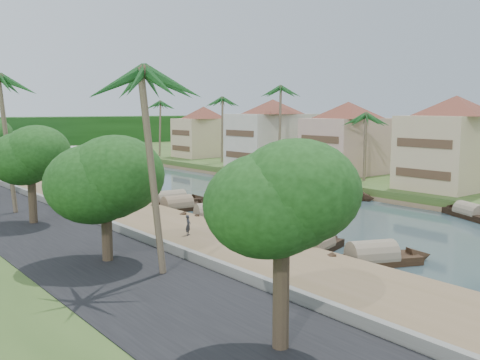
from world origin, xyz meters
TOP-DOWN VIEW (x-y plane):
  - ground at (0.00, 0.00)m, footprint 220.00×220.00m
  - left_bank at (-16.00, 20.00)m, footprint 10.00×180.00m
  - right_bank at (19.00, 20.00)m, footprint 16.00×180.00m
  - retaining_wall at (-20.20, 20.00)m, footprint 0.40×180.00m
  - far_right_fill at (56.00, 20.00)m, footprint 60.00×220.00m
  - treeline at (0.00, 100.00)m, footprint 120.00×14.00m
  - bridge at (0.00, 72.00)m, footprint 28.00×4.00m
  - building_near at (18.99, -2.00)m, footprint 14.85×14.85m
  - building_mid at (19.99, 14.00)m, footprint 14.11×14.11m
  - building_far at (18.99, 28.00)m, footprint 15.59×15.59m
  - building_distant at (19.99, 48.00)m, footprint 12.62×12.62m
  - sampan_0 at (-9.16, -12.66)m, footprint 8.79×5.23m
  - sampan_1 at (-9.90, -8.33)m, footprint 8.07×3.94m
  - sampan_2 at (-9.01, -4.68)m, footprint 9.13×3.63m
  - sampan_3 at (-9.05, -3.31)m, footprint 7.05×4.23m
  - sampan_4 at (-9.18, -0.29)m, footprint 8.08×2.22m
  - sampan_5 at (-9.19, 3.49)m, footprint 7.19×3.92m
  - sampan_6 at (-9.28, 4.75)m, footprint 8.46×4.23m
  - sampan_7 at (-9.12, 10.77)m, footprint 8.44×2.54m
  - sampan_8 at (-9.32, 14.26)m, footprint 6.26×1.77m
  - sampan_9 at (-8.05, 13.89)m, footprint 9.23×2.75m
  - sampan_10 at (-10.13, 19.93)m, footprint 6.46×2.94m
  - sampan_11 at (-8.85, 26.51)m, footprint 7.39×3.39m
  - sampan_12 at (-9.51, 25.83)m, footprint 9.11×2.79m
  - sampan_13 at (-9.78, 32.56)m, footprint 8.08×3.05m
  - sampan_14 at (9.93, -8.98)m, footprint 4.71×8.19m
  - sampan_15 at (9.62, 5.97)m, footprint 2.80×8.74m
  - sampan_16 at (9.25, 23.76)m, footprint 3.72×8.84m
  - canoe_1 at (-5.19, -0.99)m, footprint 4.79×1.15m
  - canoe_2 at (-9.84, 21.00)m, footprint 5.52×0.94m
  - palm_1 at (16.00, 7.90)m, footprint 3.20×3.20m
  - palm_2 at (15.00, 22.13)m, footprint 3.20×3.20m
  - palm_3 at (16.00, 37.06)m, footprint 3.20×3.20m
  - palm_4 at (-23.00, -9.71)m, footprint 3.20×3.20m
  - palm_5 at (-24.00, 12.33)m, footprint 3.20×3.20m
  - palm_7 at (14.00, 53.76)m, footprint 3.20×3.20m
  - tree_0 at (-24.00, -19.99)m, footprint 4.47×4.47m
  - tree_1 at (-24.00, -5.64)m, footprint 5.44×5.44m
  - tree_2 at (-24.00, 7.30)m, footprint 4.86×4.86m
  - tree_6 at (24.00, 29.50)m, footprint 4.69×4.69m
  - person_near at (-15.72, -1.29)m, footprint 0.64×0.62m
  - person_far at (-16.98, 14.99)m, footprint 0.94×0.92m

SIDE VIEW (x-z plane):
  - ground at x=0.00m, z-range 0.00..0.00m
  - canoe_2 at x=-9.84m, z-range -0.30..0.50m
  - canoe_1 at x=-5.19m, z-range -0.28..0.48m
  - left_bank at x=-16.00m, z-range 0.00..0.80m
  - sampan_10 at x=-10.13m, z-range -0.50..1.31m
  - sampan_3 at x=-9.05m, z-range -0.57..1.38m
  - sampan_8 at x=-9.32m, z-range -0.58..1.40m
  - sampan_14 at x=9.93m, z-range -0.61..1.43m
  - sampan_11 at x=-8.85m, z-range -0.64..1.46m
  - sampan_16 at x=9.25m, z-range -0.65..1.48m
  - sampan_12 at x=-9.51m, z-range -0.66..1.49m
  - sampan_13 at x=-9.78m, z-range -0.67..1.50m
  - sampan_7 at x=-9.12m, z-range -0.69..1.52m
  - sampan_5 at x=-9.19m, z-range -0.70..1.54m
  - sampan_4 at x=-9.18m, z-range -0.72..1.55m
  - sampan_9 at x=-8.05m, z-range -0.73..1.56m
  - sampan_15 at x=9.62m, z-range -0.73..1.56m
  - sampan_0 at x=-9.16m, z-range -0.74..1.57m
  - sampan_2 at x=-9.01m, z-range -0.75..1.59m
  - sampan_1 at x=-9.90m, z-range -0.75..1.58m
  - sampan_6 at x=-9.28m, z-range -0.80..1.64m
  - far_right_fill at x=56.00m, z-range 0.00..1.15m
  - right_bank at x=19.00m, z-range 0.00..1.20m
  - retaining_wall at x=-20.20m, z-range 0.80..1.90m
  - person_near at x=-15.72m, z-range 0.80..2.29m
  - person_far at x=-16.98m, z-range 0.80..2.33m
  - bridge at x=0.00m, z-range 0.52..2.92m
  - treeline at x=0.00m, z-range 0.00..8.00m
  - building_distant at x=19.99m, z-range 1.28..10.48m
  - tree_1 at x=-24.00m, z-range 2.53..9.39m
  - building_mid at x=19.99m, z-range 1.28..10.98m
  - building_near at x=18.99m, z-range 1.28..11.48m
  - building_far at x=18.99m, z-range 1.28..11.48m
  - tree_2 at x=-24.00m, z-range 2.87..9.97m
  - tree_6 at x=24.00m, z-range 2.87..10.27m
  - tree_0 at x=-24.00m, z-range 3.09..10.37m
  - palm_1 at x=16.00m, z-range 4.27..13.84m
  - palm_7 at x=14.00m, z-range 5.19..16.76m
  - palm_3 at x=16.00m, z-range 5.40..17.41m
  - palm_4 at x=-23.00m, z-range 5.57..17.50m
  - palm_5 at x=-24.00m, z-range 5.88..18.49m
  - palm_2 at x=15.00m, z-range 5.99..19.28m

